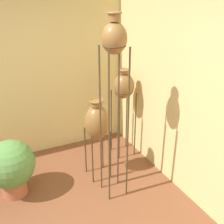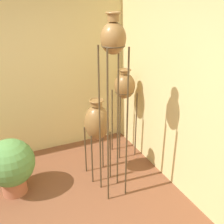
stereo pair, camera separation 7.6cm
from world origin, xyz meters
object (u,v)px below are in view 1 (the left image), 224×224
Objects in this scene: vase_stand_medium at (124,87)px; vase_stand_short at (97,123)px; vase_stand_tall at (114,48)px; potted_plant at (11,166)px.

vase_stand_short is (-0.60, -0.38, -0.29)m from vase_stand_medium.
potted_plant is at bearing 156.52° from vase_stand_tall.
vase_stand_short is at bearing -147.76° from vase_stand_medium.
vase_stand_medium is 0.77m from vase_stand_short.
vase_stand_short is (-0.05, 0.41, -1.03)m from vase_stand_tall.
vase_stand_tall reaches higher than potted_plant.
potted_plant is at bearing -170.87° from vase_stand_medium.
vase_stand_tall is at bearing -23.48° from potted_plant.
potted_plant is (-1.73, -0.28, -0.70)m from vase_stand_medium.
vase_stand_short is at bearing -5.09° from potted_plant.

